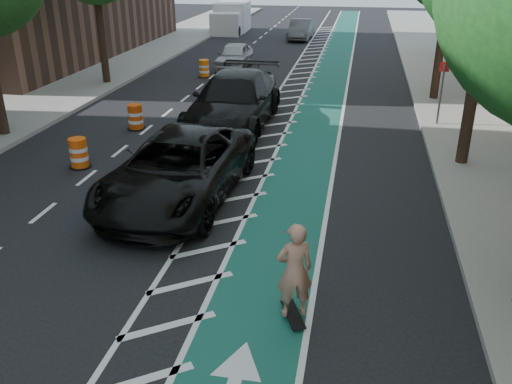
% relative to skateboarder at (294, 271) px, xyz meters
% --- Properties ---
extents(ground, '(120.00, 120.00, 0.00)m').
position_rel_skateboarder_xyz_m(ground, '(-3.70, 0.75, -1.04)').
color(ground, black).
rests_on(ground, ground).
extents(bike_lane, '(2.00, 90.00, 0.01)m').
position_rel_skateboarder_xyz_m(bike_lane, '(-0.70, 10.75, -1.04)').
color(bike_lane, '#185444').
rests_on(bike_lane, ground).
extents(buffer_strip, '(1.40, 90.00, 0.01)m').
position_rel_skateboarder_xyz_m(buffer_strip, '(-2.20, 10.75, -1.04)').
color(buffer_strip, silver).
rests_on(buffer_strip, ground).
extents(sidewalk_right, '(5.00, 90.00, 0.15)m').
position_rel_skateboarder_xyz_m(sidewalk_right, '(5.80, 10.75, -0.97)').
color(sidewalk_right, gray).
rests_on(sidewalk_right, ground).
extents(sidewalk_left, '(5.00, 90.00, 0.15)m').
position_rel_skateboarder_xyz_m(sidewalk_left, '(-13.20, 10.75, -0.97)').
color(sidewalk_left, gray).
rests_on(sidewalk_left, ground).
extents(curb_right, '(0.12, 90.00, 0.16)m').
position_rel_skateboarder_xyz_m(curb_right, '(3.35, 10.75, -0.96)').
color(curb_right, gray).
rests_on(curb_right, ground).
extents(curb_left, '(0.12, 90.00, 0.16)m').
position_rel_skateboarder_xyz_m(curb_left, '(-10.75, 10.75, -0.96)').
color(curb_left, gray).
rests_on(curb_left, ground).
extents(sign_post, '(0.35, 0.08, 2.47)m').
position_rel_skateboarder_xyz_m(sign_post, '(3.90, 12.75, 0.31)').
color(sign_post, '#4C4C4C').
rests_on(sign_post, ground).
extents(skateboard, '(0.57, 0.91, 0.12)m').
position_rel_skateboarder_xyz_m(skateboard, '(-0.00, 0.00, -0.95)').
color(skateboard, black).
rests_on(skateboard, ground).
extents(skateboarder, '(0.79, 0.67, 1.85)m').
position_rel_skateboarder_xyz_m(skateboarder, '(0.00, 0.00, 0.00)').
color(skateboarder, tan).
rests_on(skateboarder, skateboard).
extents(suv_near, '(3.25, 6.49, 1.76)m').
position_rel_skateboarder_xyz_m(suv_near, '(-3.70, 4.67, -0.16)').
color(suv_near, black).
rests_on(suv_near, ground).
extents(suv_far, '(2.90, 6.88, 1.98)m').
position_rel_skateboarder_xyz_m(suv_far, '(-3.73, 11.41, -0.05)').
color(suv_far, black).
rests_on(suv_far, ground).
extents(car_silver, '(1.71, 4.17, 1.42)m').
position_rel_skateboarder_xyz_m(car_silver, '(-6.21, 22.27, -0.34)').
color(car_silver, '#A8A7AC').
rests_on(car_silver, ground).
extents(car_grey, '(1.66, 4.45, 1.45)m').
position_rel_skateboarder_xyz_m(car_grey, '(-3.76, 34.01, -0.32)').
color(car_grey, '#57575C').
rests_on(car_grey, ground).
extents(box_truck, '(2.66, 5.57, 2.28)m').
position_rel_skateboarder_xyz_m(box_truck, '(-9.86, 36.94, 0.01)').
color(box_truck, silver).
rests_on(box_truck, ground).
extents(barrel_a, '(0.69, 0.69, 0.94)m').
position_rel_skateboarder_xyz_m(barrel_a, '(-7.50, 6.34, -0.60)').
color(barrel_a, '#FF570D').
rests_on(barrel_a, ground).
extents(barrel_b, '(0.69, 0.69, 0.94)m').
position_rel_skateboarder_xyz_m(barrel_b, '(-7.30, 10.39, -0.60)').
color(barrel_b, '#DC480B').
rests_on(barrel_b, ground).
extents(barrel_c, '(0.67, 0.67, 0.91)m').
position_rel_skateboarder_xyz_m(barrel_c, '(-7.28, 19.75, -0.61)').
color(barrel_c, orange).
rests_on(barrel_c, ground).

